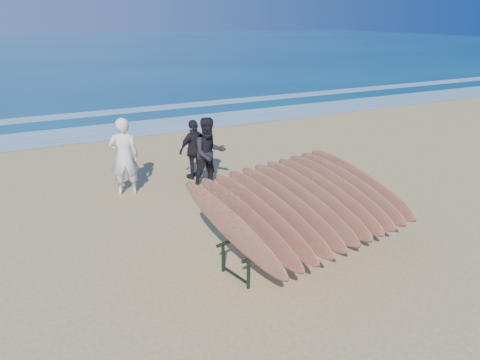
{
  "coord_description": "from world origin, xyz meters",
  "views": [
    {
      "loc": [
        -3.98,
        -6.83,
        4.01
      ],
      "look_at": [
        0.0,
        0.8,
        0.95
      ],
      "focal_mm": 35.0,
      "sensor_mm": 36.0,
      "label": 1
    }
  ],
  "objects_px": {
    "surfboard_rack": "(303,203)",
    "person_dark_a": "(209,153)",
    "person_dark_b": "(195,149)",
    "person_white": "(124,157)"
  },
  "relations": [
    {
      "from": "person_dark_a",
      "to": "person_dark_b",
      "type": "xyz_separation_m",
      "value": [
        -0.05,
        0.81,
        -0.1
      ]
    },
    {
      "from": "surfboard_rack",
      "to": "person_white",
      "type": "xyz_separation_m",
      "value": [
        -2.0,
        4.29,
        -0.02
      ]
    },
    {
      "from": "person_white",
      "to": "person_dark_a",
      "type": "relative_size",
      "value": 1.05
    },
    {
      "from": "person_white",
      "to": "person_dark_a",
      "type": "xyz_separation_m",
      "value": [
        1.92,
        -0.52,
        -0.05
      ]
    },
    {
      "from": "person_white",
      "to": "person_dark_a",
      "type": "bearing_deg",
      "value": -179.74
    },
    {
      "from": "person_dark_b",
      "to": "person_dark_a",
      "type": "bearing_deg",
      "value": 80.74
    },
    {
      "from": "person_dark_b",
      "to": "surfboard_rack",
      "type": "bearing_deg",
      "value": 78.82
    },
    {
      "from": "surfboard_rack",
      "to": "person_white",
      "type": "bearing_deg",
      "value": 103.88
    },
    {
      "from": "surfboard_rack",
      "to": "person_dark_b",
      "type": "relative_size",
      "value": 2.36
    },
    {
      "from": "surfboard_rack",
      "to": "person_dark_a",
      "type": "xyz_separation_m",
      "value": [
        -0.08,
        3.77,
        -0.07
      ]
    }
  ]
}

